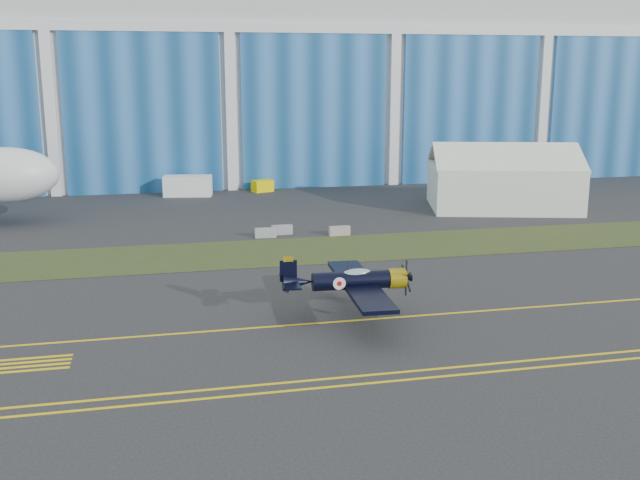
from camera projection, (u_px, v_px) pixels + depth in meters
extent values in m
plane|color=#2D2E30|center=(311.00, 299.00, 51.42)|extent=(260.00, 260.00, 0.00)
cube|color=#475128|center=(277.00, 252.00, 64.74)|extent=(260.00, 10.00, 0.02)
cube|color=silver|center=(215.00, 72.00, 116.57)|extent=(220.00, 45.00, 30.00)
cube|color=navy|center=(231.00, 113.00, 96.00)|extent=(220.00, 0.60, 20.00)
cube|color=silver|center=(229.00, 27.00, 93.59)|extent=(220.00, 0.70, 1.20)
cube|color=yellow|center=(328.00, 322.00, 46.67)|extent=(200.00, 0.20, 0.02)
cube|color=yellow|center=(371.00, 383.00, 37.63)|extent=(80.00, 0.20, 0.02)
cube|color=yellow|center=(365.00, 375.00, 38.58)|extent=(80.00, 0.20, 0.02)
cube|color=white|center=(188.00, 186.00, 93.18)|extent=(6.20, 3.33, 2.55)
cube|color=#F5DC00|center=(262.00, 186.00, 96.61)|extent=(2.95, 2.39, 1.49)
cube|color=gray|center=(266.00, 233.00, 70.22)|extent=(2.03, 0.69, 0.90)
cube|color=gray|center=(282.00, 230.00, 71.55)|extent=(2.03, 0.72, 0.90)
cube|color=gray|center=(339.00, 231.00, 71.07)|extent=(2.01, 0.65, 0.90)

